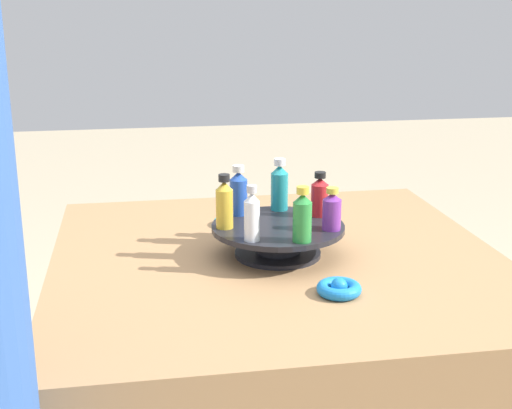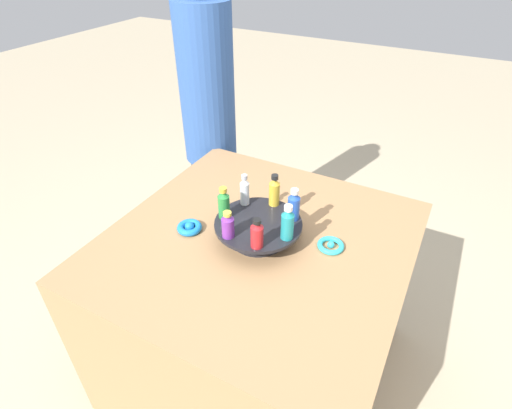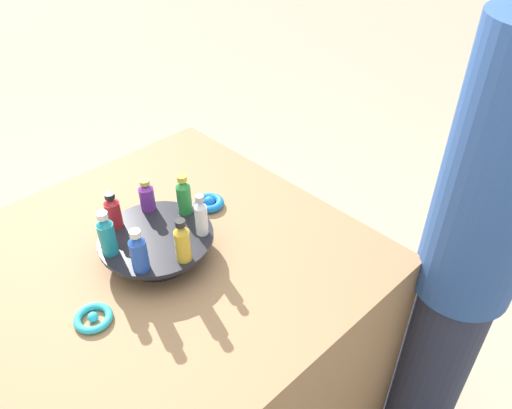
{
  "view_description": "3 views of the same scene",
  "coord_description": "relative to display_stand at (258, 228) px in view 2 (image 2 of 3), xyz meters",
  "views": [
    {
      "loc": [
        0.31,
        1.5,
        1.32
      ],
      "look_at": [
        0.06,
        0.06,
        0.9
      ],
      "focal_mm": 50.0,
      "sensor_mm": 36.0,
      "label": 1
    },
    {
      "loc": [
        -0.95,
        -0.5,
        1.66
      ],
      "look_at": [
        0.02,
        0.02,
        0.88
      ],
      "focal_mm": 28.0,
      "sensor_mm": 36.0,
      "label": 2
    },
    {
      "loc": [
        0.89,
        -0.5,
        1.69
      ],
      "look_at": [
        0.19,
        0.19,
        0.93
      ],
      "focal_mm": 35.0,
      "sensor_mm": 36.0,
      "label": 3
    }
  ],
  "objects": [
    {
      "name": "ground_plane",
      "position": [
        0.0,
        0.0,
        -0.8
      ],
      "size": [
        12.0,
        12.0,
        0.0
      ],
      "primitive_type": "plane",
      "color": "tan"
    },
    {
      "name": "ribbon_bow_blue",
      "position": [
        -0.07,
        0.24,
        -0.03
      ],
      "size": [
        0.09,
        0.09,
        0.03
      ],
      "color": "blue",
      "rests_on": "party_table"
    },
    {
      "name": "ribbon_bow_teal",
      "position": [
        0.07,
        -0.24,
        -0.04
      ],
      "size": [
        0.09,
        0.09,
        0.02
      ],
      "color": "#2DB7CC",
      "rests_on": "party_table"
    },
    {
      "name": "display_stand",
      "position": [
        0.0,
        0.0,
        0.0
      ],
      "size": [
        0.3,
        0.3,
        0.07
      ],
      "color": "black",
      "rests_on": "party_table"
    },
    {
      "name": "bottle_purple",
      "position": [
        -0.11,
        0.05,
        0.07
      ],
      "size": [
        0.04,
        0.04,
        0.1
      ],
      "color": "#702D93",
      "rests_on": "display_stand"
    },
    {
      "name": "bottle_teal",
      "position": [
        -0.03,
        -0.12,
        0.08
      ],
      "size": [
        0.04,
        0.04,
        0.13
      ],
      "color": "teal",
      "rests_on": "display_stand"
    },
    {
      "name": "person_figure",
      "position": [
        0.59,
        0.59,
        -0.02
      ],
      "size": [
        0.26,
        0.26,
        1.55
      ],
      "rotation": [
        0.0,
        0.0,
        -2.36
      ],
      "color": "#282D42",
      "rests_on": "ground_plane"
    },
    {
      "name": "bottle_red",
      "position": [
        -0.11,
        -0.05,
        0.07
      ],
      "size": [
        0.04,
        0.04,
        0.11
      ],
      "color": "#B21E23",
      "rests_on": "display_stand"
    },
    {
      "name": "party_table",
      "position": [
        0.0,
        0.0,
        -0.42
      ],
      "size": [
        1.02,
        1.02,
        0.75
      ],
      "color": "#9E754C",
      "rests_on": "ground_plane"
    },
    {
      "name": "bottle_green",
      "position": [
        -0.03,
        0.12,
        0.08
      ],
      "size": [
        0.04,
        0.04,
        0.12
      ],
      "color": "#288438",
      "rests_on": "display_stand"
    },
    {
      "name": "bottle_blue",
      "position": [
        0.08,
        -0.09,
        0.08
      ],
      "size": [
        0.04,
        0.04,
        0.12
      ],
      "color": "#234CAD",
      "rests_on": "display_stand"
    },
    {
      "name": "bottle_clear",
      "position": [
        0.08,
        0.09,
        0.08
      ],
      "size": [
        0.03,
        0.03,
        0.12
      ],
      "color": "silver",
      "rests_on": "display_stand"
    },
    {
      "name": "bottle_gold",
      "position": [
        0.12,
        0.0,
        0.08
      ],
      "size": [
        0.04,
        0.04,
        0.12
      ],
      "color": "gold",
      "rests_on": "display_stand"
    }
  ]
}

